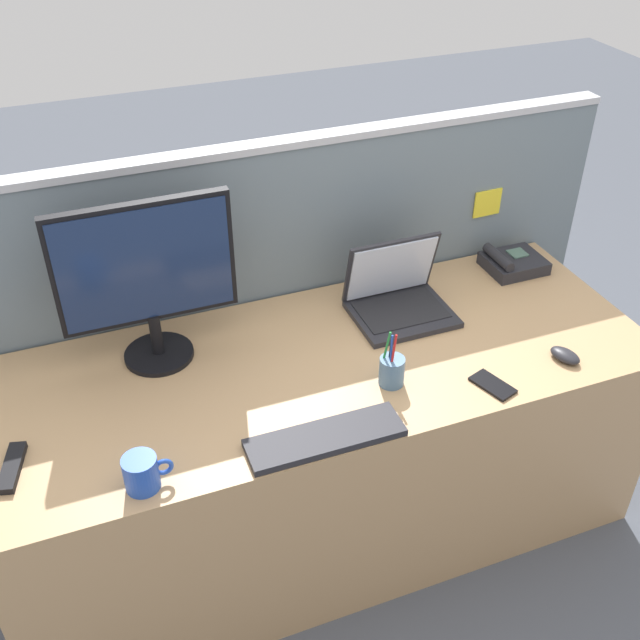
{
  "coord_description": "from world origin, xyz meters",
  "views": [
    {
      "loc": [
        -0.67,
        -1.69,
        2.2
      ],
      "look_at": [
        0.0,
        0.05,
        0.86
      ],
      "focal_mm": 42.2,
      "sensor_mm": 36.0,
      "label": 1
    }
  ],
  "objects_px": {
    "laptop": "(397,295)",
    "keyboard_main": "(325,438)",
    "pen_cup": "(392,370)",
    "desk_phone": "(512,263)",
    "coffee_mug": "(142,473)",
    "desktop_monitor": "(146,274)",
    "computer_mouse_right_hand": "(565,355)",
    "cell_phone_black_slab": "(493,385)",
    "tv_remote": "(12,467)"
  },
  "relations": [
    {
      "from": "laptop",
      "to": "keyboard_main",
      "type": "relative_size",
      "value": 0.74
    },
    {
      "from": "keyboard_main",
      "to": "pen_cup",
      "type": "height_order",
      "value": "pen_cup"
    },
    {
      "from": "desk_phone",
      "to": "keyboard_main",
      "type": "distance_m",
      "value": 1.12
    },
    {
      "from": "keyboard_main",
      "to": "coffee_mug",
      "type": "relative_size",
      "value": 3.43
    },
    {
      "from": "pen_cup",
      "to": "desk_phone",
      "type": "bearing_deg",
      "value": 31.57
    },
    {
      "from": "desktop_monitor",
      "to": "pen_cup",
      "type": "xyz_separation_m",
      "value": [
        0.62,
        -0.39,
        -0.25
      ]
    },
    {
      "from": "computer_mouse_right_hand",
      "to": "coffee_mug",
      "type": "relative_size",
      "value": 0.79
    },
    {
      "from": "desktop_monitor",
      "to": "computer_mouse_right_hand",
      "type": "distance_m",
      "value": 1.29
    },
    {
      "from": "desk_phone",
      "to": "computer_mouse_right_hand",
      "type": "relative_size",
      "value": 2.06
    },
    {
      "from": "cell_phone_black_slab",
      "to": "tv_remote",
      "type": "distance_m",
      "value": 1.35
    },
    {
      "from": "laptop",
      "to": "keyboard_main",
      "type": "xyz_separation_m",
      "value": [
        -0.45,
        -0.49,
        -0.05
      ]
    },
    {
      "from": "laptop",
      "to": "pen_cup",
      "type": "bearing_deg",
      "value": -118.32
    },
    {
      "from": "desk_phone",
      "to": "pen_cup",
      "type": "relative_size",
      "value": 1.11
    },
    {
      "from": "desktop_monitor",
      "to": "coffee_mug",
      "type": "xyz_separation_m",
      "value": [
        -0.14,
        -0.53,
        -0.25
      ]
    },
    {
      "from": "desk_phone",
      "to": "tv_remote",
      "type": "distance_m",
      "value": 1.8
    },
    {
      "from": "desktop_monitor",
      "to": "desk_phone",
      "type": "distance_m",
      "value": 1.34
    },
    {
      "from": "laptop",
      "to": "coffee_mug",
      "type": "bearing_deg",
      "value": -153.03
    },
    {
      "from": "desk_phone",
      "to": "desktop_monitor",
      "type": "bearing_deg",
      "value": -178.27
    },
    {
      "from": "desktop_monitor",
      "to": "tv_remote",
      "type": "bearing_deg",
      "value": -142.32
    },
    {
      "from": "cell_phone_black_slab",
      "to": "keyboard_main",
      "type": "bearing_deg",
      "value": 165.06
    },
    {
      "from": "keyboard_main",
      "to": "cell_phone_black_slab",
      "type": "height_order",
      "value": "keyboard_main"
    },
    {
      "from": "desktop_monitor",
      "to": "desk_phone",
      "type": "relative_size",
      "value": 2.55
    },
    {
      "from": "pen_cup",
      "to": "tv_remote",
      "type": "distance_m",
      "value": 1.07
    },
    {
      "from": "computer_mouse_right_hand",
      "to": "coffee_mug",
      "type": "distance_m",
      "value": 1.31
    },
    {
      "from": "pen_cup",
      "to": "coffee_mug",
      "type": "bearing_deg",
      "value": -169.54
    },
    {
      "from": "cell_phone_black_slab",
      "to": "coffee_mug",
      "type": "relative_size",
      "value": 1.05
    },
    {
      "from": "desktop_monitor",
      "to": "pen_cup",
      "type": "bearing_deg",
      "value": -32.02
    },
    {
      "from": "desktop_monitor",
      "to": "desk_phone",
      "type": "xyz_separation_m",
      "value": [
        1.31,
        0.04,
        -0.27
      ]
    },
    {
      "from": "cell_phone_black_slab",
      "to": "coffee_mug",
      "type": "height_order",
      "value": "coffee_mug"
    },
    {
      "from": "keyboard_main",
      "to": "pen_cup",
      "type": "bearing_deg",
      "value": 30.25
    },
    {
      "from": "laptop",
      "to": "desk_phone",
      "type": "distance_m",
      "value": 0.52
    },
    {
      "from": "desk_phone",
      "to": "cell_phone_black_slab",
      "type": "relative_size",
      "value": 1.55
    },
    {
      "from": "computer_mouse_right_hand",
      "to": "pen_cup",
      "type": "bearing_deg",
      "value": 152.02
    },
    {
      "from": "pen_cup",
      "to": "cell_phone_black_slab",
      "type": "xyz_separation_m",
      "value": [
        0.28,
        -0.12,
        -0.04
      ]
    },
    {
      "from": "desktop_monitor",
      "to": "keyboard_main",
      "type": "relative_size",
      "value": 1.2
    },
    {
      "from": "desktop_monitor",
      "to": "cell_phone_black_slab",
      "type": "height_order",
      "value": "desktop_monitor"
    },
    {
      "from": "computer_mouse_right_hand",
      "to": "cell_phone_black_slab",
      "type": "xyz_separation_m",
      "value": [
        -0.28,
        -0.03,
        -0.01
      ]
    },
    {
      "from": "desktop_monitor",
      "to": "coffee_mug",
      "type": "relative_size",
      "value": 4.13
    },
    {
      "from": "desktop_monitor",
      "to": "tv_remote",
      "type": "distance_m",
      "value": 0.64
    },
    {
      "from": "computer_mouse_right_hand",
      "to": "keyboard_main",
      "type": "bearing_deg",
      "value": 165.85
    },
    {
      "from": "laptop",
      "to": "pen_cup",
      "type": "xyz_separation_m",
      "value": [
        -0.18,
        -0.34,
        -0.01
      ]
    },
    {
      "from": "tv_remote",
      "to": "coffee_mug",
      "type": "xyz_separation_m",
      "value": [
        0.31,
        -0.18,
        0.04
      ]
    },
    {
      "from": "desk_phone",
      "to": "computer_mouse_right_hand",
      "type": "distance_m",
      "value": 0.54
    },
    {
      "from": "laptop",
      "to": "coffee_mug",
      "type": "relative_size",
      "value": 2.54
    },
    {
      "from": "desktop_monitor",
      "to": "computer_mouse_right_hand",
      "type": "xyz_separation_m",
      "value": [
        1.17,
        -0.48,
        -0.28
      ]
    },
    {
      "from": "laptop",
      "to": "computer_mouse_right_hand",
      "type": "height_order",
      "value": "laptop"
    },
    {
      "from": "cell_phone_black_slab",
      "to": "laptop",
      "type": "bearing_deg",
      "value": 83.02
    },
    {
      "from": "pen_cup",
      "to": "coffee_mug",
      "type": "distance_m",
      "value": 0.77
    },
    {
      "from": "desk_phone",
      "to": "laptop",
      "type": "bearing_deg",
      "value": -170.33
    },
    {
      "from": "desktop_monitor",
      "to": "coffee_mug",
      "type": "height_order",
      "value": "desktop_monitor"
    }
  ]
}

